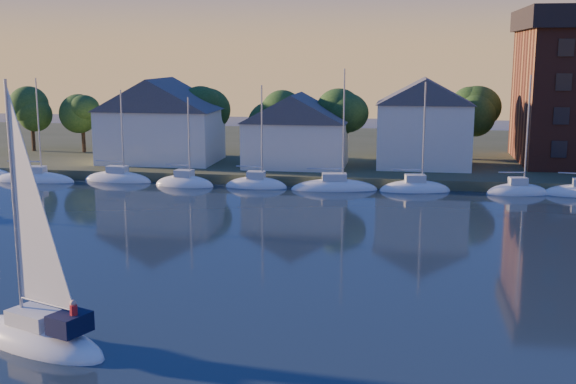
% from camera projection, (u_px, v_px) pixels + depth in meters
% --- Properties ---
extents(shoreline_land, '(160.00, 50.00, 2.00)m').
position_uv_depth(shoreline_land, '(360.00, 154.00, 97.45)').
color(shoreline_land, '#394227').
rests_on(shoreline_land, ground).
extents(wooden_dock, '(120.00, 3.00, 1.00)m').
position_uv_depth(wooden_dock, '(346.00, 184.00, 75.16)').
color(wooden_dock, brown).
rests_on(wooden_dock, ground).
extents(clubhouse_west, '(13.65, 9.45, 9.64)m').
position_uv_depth(clubhouse_west, '(161.00, 119.00, 83.35)').
color(clubhouse_west, white).
rests_on(clubhouse_west, shoreline_land).
extents(clubhouse_centre, '(11.55, 8.40, 8.08)m').
position_uv_depth(clubhouse_centre, '(296.00, 129.00, 79.99)').
color(clubhouse_centre, white).
rests_on(clubhouse_centre, shoreline_land).
extents(clubhouse_east, '(10.50, 8.40, 9.80)m').
position_uv_depth(clubhouse_east, '(424.00, 122.00, 79.54)').
color(clubhouse_east, white).
rests_on(clubhouse_east, shoreline_land).
extents(tree_line, '(93.40, 5.40, 8.90)m').
position_uv_depth(tree_line, '(372.00, 108.00, 84.15)').
color(tree_line, '#3A291A').
rests_on(tree_line, shoreline_land).
extents(moored_fleet, '(71.50, 2.40, 12.05)m').
position_uv_depth(moored_fleet, '(265.00, 186.00, 73.50)').
color(moored_fleet, white).
rests_on(moored_fleet, ground).
extents(hero_sailboat, '(8.92, 5.73, 13.39)m').
position_uv_depth(hero_sailboat, '(37.00, 333.00, 33.69)').
color(hero_sailboat, white).
rests_on(hero_sailboat, ground).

